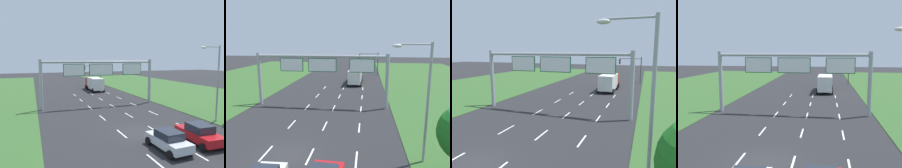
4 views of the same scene
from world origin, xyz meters
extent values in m
plane|color=#262628|center=(0.00, 0.00, 0.00)|extent=(200.00, 200.00, 0.00)
cube|color=white|center=(-1.75, 0.00, 0.00)|extent=(0.14, 2.40, 0.01)
cube|color=white|center=(-1.75, 6.00, 0.00)|extent=(0.14, 2.40, 0.01)
cube|color=white|center=(-1.75, 12.00, 0.00)|extent=(0.14, 2.40, 0.01)
cube|color=white|center=(-1.75, 18.00, 0.00)|extent=(0.14, 2.40, 0.01)
cube|color=white|center=(-1.75, 24.00, 0.00)|extent=(0.14, 2.40, 0.01)
cube|color=white|center=(1.75, 0.00, 0.00)|extent=(0.14, 2.40, 0.01)
cube|color=white|center=(1.75, 6.00, 0.00)|extent=(0.14, 2.40, 0.01)
cube|color=white|center=(1.75, 12.00, 0.00)|extent=(0.14, 2.40, 0.01)
cube|color=white|center=(1.75, 18.00, 0.00)|extent=(0.14, 2.40, 0.01)
cube|color=white|center=(1.75, 24.00, 0.00)|extent=(0.14, 2.40, 0.01)
cube|color=white|center=(5.25, 0.00, 0.00)|extent=(0.14, 2.40, 0.01)
cube|color=white|center=(5.25, 6.00, 0.00)|extent=(0.14, 2.40, 0.01)
cube|color=white|center=(5.25, 12.00, 0.00)|extent=(0.14, 2.40, 0.01)
cube|color=white|center=(5.25, 18.00, 0.00)|extent=(0.14, 2.40, 0.01)
cube|color=white|center=(5.25, 24.00, 0.00)|extent=(0.14, 2.40, 0.01)
cube|color=#B21E19|center=(3.69, 32.05, 1.55)|extent=(2.23, 2.14, 2.20)
cube|color=silver|center=(3.62, 27.89, 1.68)|extent=(2.46, 5.96, 2.45)
cylinder|color=black|center=(2.57, 32.57, 0.45)|extent=(0.29, 0.90, 0.90)
cylinder|color=black|center=(4.83, 32.54, 0.45)|extent=(0.29, 0.90, 0.90)
cylinder|color=black|center=(2.45, 30.27, 0.45)|extent=(0.29, 0.90, 0.90)
cylinder|color=black|center=(4.87, 30.23, 0.45)|extent=(0.29, 0.90, 0.90)
cylinder|color=black|center=(2.37, 25.55, 0.45)|extent=(0.29, 0.90, 0.90)
cylinder|color=black|center=(4.79, 25.51, 0.45)|extent=(0.29, 0.90, 0.90)
cylinder|color=#9EA0A5|center=(-8.40, 12.62, 3.50)|extent=(0.44, 0.44, 7.00)
cylinder|color=#9EA0A5|center=(8.40, 12.62, 3.50)|extent=(0.44, 0.44, 7.00)
cylinder|color=#9EA0A5|center=(0.00, 12.62, 6.60)|extent=(16.80, 0.32, 0.32)
cube|color=#0C5B28|center=(-3.85, 12.62, 5.47)|extent=(3.06, 0.12, 1.73)
cube|color=white|center=(-3.85, 12.56, 5.47)|extent=(2.90, 0.01, 1.57)
cube|color=#0C5B28|center=(0.20, 12.62, 5.47)|extent=(3.66, 0.12, 1.73)
cube|color=white|center=(0.20, 12.56, 5.47)|extent=(3.50, 0.01, 1.57)
cube|color=#0C5B28|center=(5.25, 12.62, 5.47)|extent=(3.14, 0.12, 1.73)
cube|color=white|center=(5.25, 12.56, 5.47)|extent=(2.98, 0.01, 1.57)
cylinder|color=#47494F|center=(8.55, 40.08, 2.80)|extent=(0.20, 0.20, 5.60)
cylinder|color=#47494F|center=(6.30, 40.08, 5.25)|extent=(4.50, 0.14, 0.14)
cube|color=black|center=(4.05, 40.08, 4.60)|extent=(0.32, 0.36, 1.10)
sphere|color=red|center=(4.05, 39.88, 4.97)|extent=(0.22, 0.22, 0.22)
sphere|color=orange|center=(4.05, 39.88, 4.60)|extent=(0.22, 0.22, 0.22)
sphere|color=green|center=(4.05, 39.88, 4.23)|extent=(0.22, 0.22, 0.22)
ellipsoid|color=silver|center=(7.80, 0.26, 8.25)|extent=(0.64, 0.32, 0.24)
camera|label=1|loc=(-9.52, -18.40, 7.01)|focal=35.00mm
camera|label=2|loc=(5.82, -14.66, 8.62)|focal=35.00mm
camera|label=3|loc=(9.68, -9.61, 6.98)|focal=35.00mm
camera|label=4|loc=(3.69, -14.73, 7.02)|focal=40.00mm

